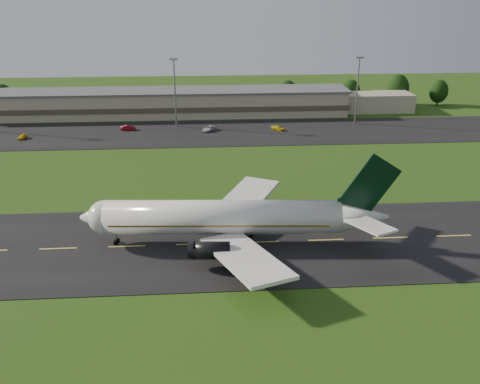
{
  "coord_description": "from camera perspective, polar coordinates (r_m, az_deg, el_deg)",
  "views": [
    {
      "loc": [
        12.81,
        -79.24,
        39.59
      ],
      "look_at": [
        19.12,
        8.0,
        6.0
      ],
      "focal_mm": 40.0,
      "sensor_mm": 36.0,
      "label": 1
    }
  ],
  "objects": [
    {
      "name": "service_vehicle_a",
      "position": [
        161.2,
        -22.19,
        5.5
      ],
      "size": [
        2.07,
        3.96,
        1.29
      ],
      "primitive_type": "imported",
      "rotation": [
        0.0,
        0.0,
        -0.15
      ],
      "color": "#E3B70D",
      "rests_on": "apron"
    },
    {
      "name": "terminal",
      "position": [
        179.12,
        -6.19,
        9.42
      ],
      "size": [
        145.0,
        16.0,
        8.4
      ],
      "color": "tan",
      "rests_on": "ground"
    },
    {
      "name": "apron",
      "position": [
        156.85,
        -8.74,
        6.16
      ],
      "size": [
        260.0,
        30.0,
        0.1
      ],
      "primitive_type": "cube",
      "color": "black",
      "rests_on": "ground"
    },
    {
      "name": "service_vehicle_d",
      "position": [
        159.09,
        4.08,
        6.81
      ],
      "size": [
        4.29,
        4.18,
        1.24
      ],
      "primitive_type": "imported",
      "rotation": [
        0.0,
        0.0,
        0.82
      ],
      "color": "#D8C10C",
      "rests_on": "apron"
    },
    {
      "name": "service_vehicle_c",
      "position": [
        158.21,
        -3.29,
        6.79
      ],
      "size": [
        4.73,
        5.61,
        1.43
      ],
      "primitive_type": "imported",
      "rotation": [
        0.0,
        0.0,
        -0.56
      ],
      "color": "silver",
      "rests_on": "apron"
    },
    {
      "name": "airliner",
      "position": [
        86.63,
        -1.32,
        -2.78
      ],
      "size": [
        51.3,
        42.08,
        15.57
      ],
      "rotation": [
        0.0,
        0.0,
        -0.07
      ],
      "color": "white",
      "rests_on": "ground"
    },
    {
      "name": "light_mast_centre",
      "position": [
        161.68,
        -6.98,
        11.3
      ],
      "size": [
        2.4,
        1.2,
        20.35
      ],
      "color": "gray",
      "rests_on": "ground"
    },
    {
      "name": "taxiway",
      "position": [
        89.48,
        -11.99,
        -5.71
      ],
      "size": [
        220.0,
        30.0,
        0.1
      ],
      "primitive_type": "cube",
      "color": "black",
      "rests_on": "ground"
    },
    {
      "name": "service_vehicle_b",
      "position": [
        162.17,
        -11.86,
        6.72
      ],
      "size": [
        4.37,
        1.66,
        1.42
      ],
      "primitive_type": "imported",
      "rotation": [
        0.0,
        0.0,
        1.61
      ],
      "color": "maroon",
      "rests_on": "apron"
    },
    {
      "name": "tree_line",
      "position": [
        190.96,
        5.29,
        10.52
      ],
      "size": [
        199.45,
        10.22,
        10.87
      ],
      "color": "black",
      "rests_on": "ground"
    },
    {
      "name": "ground",
      "position": [
        89.5,
        -11.99,
        -5.74
      ],
      "size": [
        360.0,
        360.0,
        0.0
      ],
      "primitive_type": "plane",
      "color": "#244511",
      "rests_on": "ground"
    },
    {
      "name": "light_mast_east",
      "position": [
        168.25,
        12.45,
        11.34
      ],
      "size": [
        2.4,
        1.2,
        20.35
      ],
      "color": "gray",
      "rests_on": "ground"
    }
  ]
}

